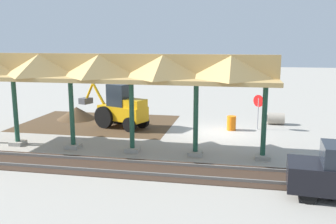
% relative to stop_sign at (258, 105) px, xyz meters
% --- Properties ---
extents(ground_plane, '(120.00, 120.00, 0.00)m').
position_rel_stop_sign_xyz_m(ground_plane, '(2.35, 1.46, -1.58)').
color(ground_plane, '#9E998E').
extents(dirt_work_zone, '(10.08, 7.00, 0.01)m').
position_rel_stop_sign_xyz_m(dirt_work_zone, '(10.54, 0.18, -1.58)').
color(dirt_work_zone, '#4C3823').
rests_on(dirt_work_zone, ground).
extents(platform_canopy, '(17.20, 3.20, 4.90)m').
position_rel_stop_sign_xyz_m(platform_canopy, '(8.01, 6.13, 2.58)').
color(platform_canopy, '#9E998E').
rests_on(platform_canopy, ground).
extents(rail_tracks, '(60.00, 2.58, 0.15)m').
position_rel_stop_sign_xyz_m(rail_tracks, '(2.35, 8.63, -1.55)').
color(rail_tracks, slate).
rests_on(rail_tracks, ground).
extents(stop_sign, '(0.62, 0.48, 2.20)m').
position_rel_stop_sign_xyz_m(stop_sign, '(0.00, 0.00, 0.00)').
color(stop_sign, gray).
rests_on(stop_sign, ground).
extents(backhoe, '(5.17, 3.00, 2.82)m').
position_rel_stop_sign_xyz_m(backhoe, '(8.63, 1.11, -0.31)').
color(backhoe, orange).
rests_on(backhoe, ground).
extents(dirt_mound, '(5.54, 5.54, 1.75)m').
position_rel_stop_sign_xyz_m(dirt_mound, '(12.58, -0.80, -1.58)').
color(dirt_mound, '#4C3823').
rests_on(dirt_mound, ground).
extents(concrete_pipe, '(1.11, 0.79, 0.78)m').
position_rel_stop_sign_xyz_m(concrete_pipe, '(-1.25, -1.74, -1.19)').
color(concrete_pipe, '#9E9384').
rests_on(concrete_pipe, ground).
extents(traffic_barrel, '(0.56, 0.56, 0.90)m').
position_rel_stop_sign_xyz_m(traffic_barrel, '(1.62, 0.51, -1.13)').
color(traffic_barrel, orange).
rests_on(traffic_barrel, ground).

